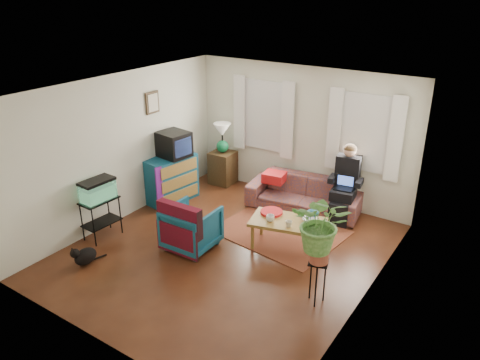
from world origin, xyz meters
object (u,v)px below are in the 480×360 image
Objects in this scene: aquarium_stand at (101,218)px; dresser at (171,179)px; sofa at (304,189)px; coffee_table at (288,234)px; plant_stand at (317,282)px; side_table at (223,168)px; armchair at (191,225)px.

dresser is at bearing 92.75° from aquarium_stand.
dresser is at bearing -163.83° from sofa.
coffee_table is (0.41, -1.40, -0.17)m from sofa.
aquarium_stand is 1.08× the size of plant_stand.
coffee_table is (2.41, -1.57, -0.10)m from side_table.
coffee_table is (1.30, 0.84, -0.15)m from armchair.
armchair reaches higher than plant_stand.
sofa is at bearing 53.38° from aquarium_stand.
side_table is at bearing 166.50° from sofa.
dresser is 2.77m from coffee_table.
dresser reaches higher than coffee_table.
sofa reaches higher than aquarium_stand.
sofa is 3.03× the size of aquarium_stand.
dresser is at bearing 159.10° from coffee_table.
aquarium_stand is (-0.35, -2.99, -0.00)m from side_table.
aquarium_stand is 3.77m from plant_stand.
side_table is at bearing 132.63° from coffee_table.
sofa is 3.03× the size of side_table.
sofa is at bearing 120.00° from plant_stand.
dresser is (-2.34, -1.08, 0.04)m from sofa.
dresser reaches higher than sofa.
plant_stand is (2.29, -0.19, -0.07)m from armchair.
coffee_table is at bearing -148.58° from armchair.
coffee_table is at bearing 1.70° from dresser.
armchair is (1.11, -2.41, 0.04)m from side_table.
plant_stand is (3.40, -2.60, -0.03)m from side_table.
side_table is 2.88m from coffee_table.
side_table is 0.89× the size of armchair.
side_table is 1.00× the size of aquarium_stand.
side_table is 1.30m from dresser.
dresser is (-0.34, -1.25, 0.10)m from side_table.
dresser is at bearing -40.17° from armchair.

